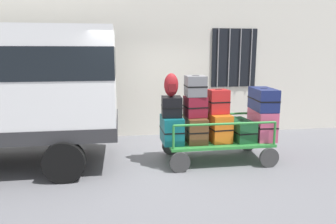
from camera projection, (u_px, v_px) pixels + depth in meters
ground_plane at (161, 162)px, 6.29m from camera, size 40.00×40.00×0.00m
building_wall at (150, 38)px, 7.99m from camera, size 12.00×0.38×5.00m
luggage_cart at (217, 144)px, 6.30m from camera, size 2.10×1.09×0.43m
cart_railing at (218, 122)px, 6.22m from camera, size 1.99×0.95×0.46m
suitcase_left_bottom at (172, 129)px, 6.09m from camera, size 0.39×0.67×0.52m
suitcase_left_middle at (172, 106)px, 6.03m from camera, size 0.41×0.46×0.38m
suitcase_midleft_bottom at (195, 129)px, 6.16m from camera, size 0.38×0.65×0.50m
suitcase_midleft_middle at (195, 106)px, 6.10m from camera, size 0.43×0.42×0.40m
suitcase_midleft_top at (195, 86)px, 6.04m from camera, size 0.39×0.43×0.40m
suitcase_center_bottom at (218, 127)px, 6.23m from camera, size 0.45×0.65×0.54m
suitcase_center_middle at (218, 101)px, 6.17m from camera, size 0.41×0.34×0.47m
suitcase_midright_bottom at (240, 130)px, 6.32m from camera, size 0.45×0.77×0.40m
suitcase_right_bottom at (262, 124)px, 6.39m from camera, size 0.43×0.83×0.59m
suitcase_right_middle at (263, 99)px, 6.30m from camera, size 0.47×0.83×0.44m
backpack at (171, 85)px, 5.93m from camera, size 0.27×0.22×0.44m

